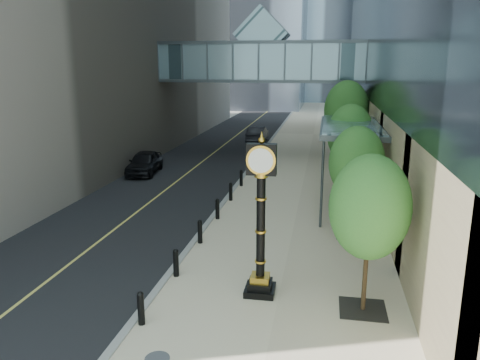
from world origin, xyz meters
name	(u,v)px	position (x,y,z in m)	size (l,w,h in m)	color
ground	(226,357)	(0.00, 0.00, 0.00)	(320.00, 320.00, 0.00)	gray
road	(240,133)	(-7.00, 40.00, 0.01)	(8.00, 180.00, 0.02)	black
sidewalk	(313,134)	(1.00, 40.00, 0.03)	(8.00, 180.00, 0.06)	beige
curb	(276,133)	(-3.00, 40.00, 0.04)	(0.25, 180.00, 0.07)	gray
skywalk	(262,59)	(-3.00, 28.00, 7.71)	(17.00, 4.20, 5.80)	slate
entrance_canopy	(350,127)	(3.48, 14.00, 4.19)	(3.00, 8.00, 4.38)	#383F44
bollard_row	(209,220)	(-2.70, 9.00, 0.51)	(0.20, 16.20, 0.90)	black
street_trees	(349,124)	(3.60, 18.52, 3.81)	(3.03, 28.60, 6.23)	black
street_clock	(261,228)	(0.38, 3.47, 2.29)	(0.98, 0.98, 5.14)	black
pedestrian	(373,216)	(4.43, 9.71, 0.90)	(0.61, 0.40, 1.69)	beige
car_near	(145,162)	(-9.85, 19.32, 0.79)	(1.81, 4.51, 1.54)	black
car_far	(257,134)	(-4.20, 34.04, 0.77)	(1.58, 4.54, 1.50)	black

